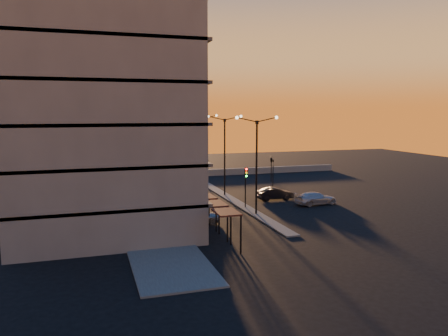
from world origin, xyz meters
The scene contains 14 objects.
ground centered at (0.00, 0.00, 0.00)m, with size 120.00×120.00×0.00m, color black.
sidewalk_west centered at (-10.50, 4.00, 0.06)m, with size 5.00×40.00×0.12m, color #4D4D4A.
median centered at (0.00, 10.00, 0.06)m, with size 1.20×36.00×0.12m, color #4D4D4A.
parapet centered at (2.00, 26.00, 0.50)m, with size 44.00×0.50×1.00m, color slate.
building centered at (-14.00, 0.03, 11.91)m, with size 14.35×17.08×25.00m.
streetlamp_near centered at (0.00, 0.00, 5.59)m, with size 4.32×0.32×9.51m.
streetlamp_mid centered at (0.00, 10.00, 5.59)m, with size 4.32×0.32×9.51m.
streetlamp_far centered at (0.00, 20.00, 5.59)m, with size 4.32×0.32×9.51m.
traffic_light_main centered at (0.00, 2.87, 2.89)m, with size 0.28×0.44×4.25m.
signal_east_a centered at (8.00, 14.00, 1.93)m, with size 0.13×0.16×3.60m.
signal_east_b centered at (9.50, 18.00, 3.10)m, with size 0.42×1.99×3.60m.
car_hatchback centered at (-6.50, -1.73, 0.76)m, with size 1.79×4.44×1.51m, color #979A9E.
car_sedan centered at (4.75, 6.11, 0.69)m, with size 1.46×4.19×1.38m, color black.
car_wagon centered at (7.84, 2.36, 0.68)m, with size 1.90×4.66×1.35m, color #B5B7BE.
Camera 1 is at (-15.47, -38.40, 9.92)m, focal length 35.00 mm.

